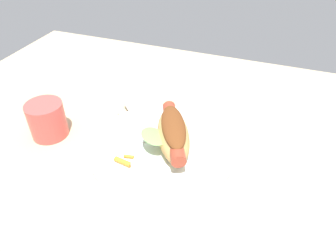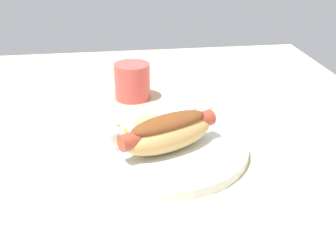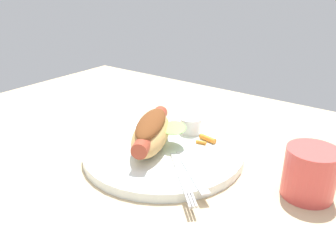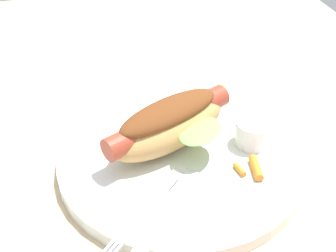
# 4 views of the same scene
# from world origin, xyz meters

# --- Properties ---
(ground_plane) EXTENTS (1.20, 0.90, 0.02)m
(ground_plane) POSITION_xyz_m (0.00, 0.00, -0.01)
(ground_plane) COLOR tan
(plate) EXTENTS (0.29, 0.29, 0.02)m
(plate) POSITION_xyz_m (-0.01, 0.03, 0.01)
(plate) COLOR white
(plate) RESTS_ON ground_plane
(hot_dog) EXTENTS (0.12, 0.17, 0.06)m
(hot_dog) POSITION_xyz_m (-0.03, 0.02, 0.05)
(hot_dog) COLOR tan
(hot_dog) RESTS_ON plate
(sauce_ramekin) EXTENTS (0.04, 0.04, 0.03)m
(sauce_ramekin) POSITION_xyz_m (-0.01, 0.11, 0.03)
(sauce_ramekin) COLOR white
(sauce_ramekin) RESTS_ON plate
(fork) EXTENTS (0.12, 0.12, 0.00)m
(fork) POSITION_xyz_m (0.07, -0.03, 0.02)
(fork) COLOR silver
(fork) RESTS_ON plate
(knife) EXTENTS (0.11, 0.10, 0.00)m
(knife) POSITION_xyz_m (0.08, -0.01, 0.02)
(knife) COLOR silver
(knife) RESTS_ON plate
(carrot_garnish) EXTENTS (0.04, 0.03, 0.01)m
(carrot_garnish) POSITION_xyz_m (0.04, 0.10, 0.02)
(carrot_garnish) COLOR orange
(carrot_garnish) RESTS_ON plate
(drinking_cup) EXTENTS (0.08, 0.08, 0.08)m
(drinking_cup) POSITION_xyz_m (0.24, 0.06, 0.04)
(drinking_cup) COLOR #D84C47
(drinking_cup) RESTS_ON ground_plane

